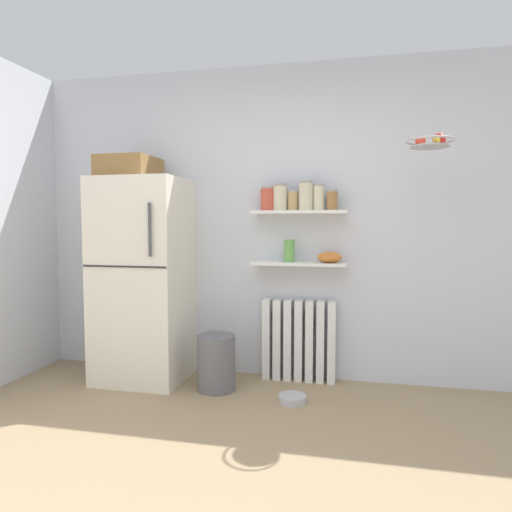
{
  "coord_description": "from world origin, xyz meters",
  "views": [
    {
      "loc": [
        0.54,
        -1.74,
        1.29
      ],
      "look_at": [
        -0.2,
        1.6,
        1.05
      ],
      "focal_mm": 31.74,
      "sensor_mm": 36.0,
      "label": 1
    }
  ],
  "objects": [
    {
      "name": "ground_plane",
      "position": [
        0.0,
        0.5,
        0.0
      ],
      "size": [
        7.04,
        7.04,
        0.0
      ],
      "primitive_type": "plane",
      "color": "#9E8460"
    },
    {
      "name": "back_wall",
      "position": [
        0.0,
        2.05,
        1.3
      ],
      "size": [
        7.04,
        0.1,
        2.6
      ],
      "primitive_type": "cube",
      "color": "silver",
      "rests_on": "ground_plane"
    },
    {
      "name": "refrigerator",
      "position": [
        -1.18,
        1.69,
        0.87
      ],
      "size": [
        0.7,
        0.66,
        1.84
      ],
      "color": "silver",
      "rests_on": "ground_plane"
    },
    {
      "name": "radiator",
      "position": [
        0.09,
        1.92,
        0.33
      ],
      "size": [
        0.6,
        0.12,
        0.67
      ],
      "color": "white",
      "rests_on": "ground_plane"
    },
    {
      "name": "wall_shelf_lower",
      "position": [
        0.09,
        1.89,
        0.97
      ],
      "size": [
        0.76,
        0.22,
        0.02
      ],
      "primitive_type": "cube",
      "color": "white"
    },
    {
      "name": "wall_shelf_upper",
      "position": [
        0.09,
        1.89,
        1.39
      ],
      "size": [
        0.76,
        0.22,
        0.02
      ],
      "primitive_type": "cube",
      "color": "white"
    },
    {
      "name": "storage_jar_0",
      "position": [
        -0.16,
        1.89,
        1.5
      ],
      "size": [
        0.11,
        0.11,
        0.2
      ],
      "color": "#C64C38",
      "rests_on": "wall_shelf_upper"
    },
    {
      "name": "storage_jar_1",
      "position": [
        -0.06,
        1.89,
        1.51
      ],
      "size": [
        0.12,
        0.12,
        0.21
      ],
      "color": "beige",
      "rests_on": "wall_shelf_upper"
    },
    {
      "name": "storage_jar_2",
      "position": [
        0.04,
        1.89,
        1.48
      ],
      "size": [
        0.08,
        0.08,
        0.17
      ],
      "color": "tan",
      "rests_on": "wall_shelf_upper"
    },
    {
      "name": "storage_jar_3",
      "position": [
        0.15,
        1.89,
        1.52
      ],
      "size": [
        0.12,
        0.12,
        0.23
      ],
      "color": "beige",
      "rests_on": "wall_shelf_upper"
    },
    {
      "name": "storage_jar_4",
      "position": [
        0.25,
        1.89,
        1.5
      ],
      "size": [
        0.09,
        0.09,
        0.21
      ],
      "color": "beige",
      "rests_on": "wall_shelf_upper"
    },
    {
      "name": "storage_jar_5",
      "position": [
        0.35,
        1.89,
        1.48
      ],
      "size": [
        0.09,
        0.09,
        0.17
      ],
      "color": "olive",
      "rests_on": "wall_shelf_upper"
    },
    {
      "name": "vase",
      "position": [
        0.02,
        1.89,
        1.08
      ],
      "size": [
        0.08,
        0.08,
        0.18
      ],
      "primitive_type": "cylinder",
      "color": "#66A84C",
      "rests_on": "wall_shelf_lower"
    },
    {
      "name": "shelf_bowl",
      "position": [
        0.34,
        1.89,
        1.03
      ],
      "size": [
        0.19,
        0.19,
        0.09
      ],
      "primitive_type": "ellipsoid",
      "color": "orange",
      "rests_on": "wall_shelf_lower"
    },
    {
      "name": "trash_bin",
      "position": [
        -0.51,
        1.57,
        0.22
      ],
      "size": [
        0.3,
        0.3,
        0.43
      ],
      "primitive_type": "cylinder",
      "color": "slate",
      "rests_on": "ground_plane"
    },
    {
      "name": "pet_food_bowl",
      "position": [
        0.11,
        1.45,
        0.03
      ],
      "size": [
        0.2,
        0.2,
        0.05
      ],
      "primitive_type": "cylinder",
      "color": "#B7B7BC",
      "rests_on": "ground_plane"
    },
    {
      "name": "hanging_fruit_basket",
      "position": [
        1.03,
        1.57,
        1.85
      ],
      "size": [
        0.32,
        0.32,
        0.1
      ],
      "color": "#B2B2B7"
    }
  ]
}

